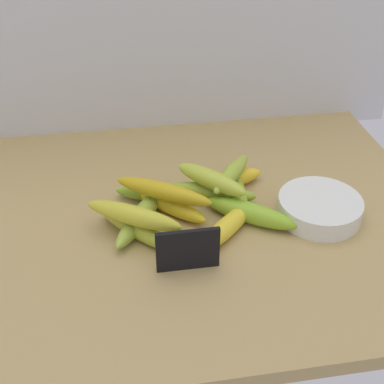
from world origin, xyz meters
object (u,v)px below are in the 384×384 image
object	(u,v)px
chalkboard_sign	(188,251)
banana_2	(227,227)
banana_9	(231,174)
banana_5	(166,203)
banana_10	(211,179)
banana_0	(227,180)
banana_1	(209,192)
banana_4	(141,216)
banana_7	(154,194)
banana_3	(236,190)
banana_11	(133,215)
banana_6	(251,213)
banana_8	(138,230)
fruit_bowl	(319,208)
banana_12	(163,191)

from	to	relation	value
chalkboard_sign	banana_2	bearing A→B (deg)	41.79
banana_2	banana_9	world-z (taller)	banana_9
banana_5	banana_10	xyz separation A→B (cm)	(9.24, 1.14, 3.91)
banana_0	banana_10	xyz separation A→B (cm)	(-4.52, -4.67, 3.85)
banana_1	banana_4	bearing A→B (deg)	-158.71
banana_7	banana_9	distance (cm)	16.40
banana_3	banana_5	bearing A→B (deg)	-171.57
banana_5	banana_3	bearing A→B (deg)	8.43
banana_11	banana_10	bearing A→B (deg)	28.43
banana_5	banana_7	world-z (taller)	banana_5
banana_6	banana_8	world-z (taller)	banana_6
fruit_bowl	banana_11	distance (cm)	36.51
banana_4	banana_12	world-z (taller)	banana_12
banana_5	banana_9	world-z (taller)	banana_9
banana_5	banana_10	size ratio (longest dim) A/B	1.19
banana_3	banana_5	world-z (taller)	banana_5
fruit_bowl	banana_8	world-z (taller)	fruit_bowl
banana_3	banana_12	bearing A→B (deg)	-168.23
fruit_bowl	banana_11	xyz separation A→B (cm)	(-36.35, -0.88, 3.30)
banana_1	banana_7	xyz separation A→B (cm)	(-11.14, 1.59, -0.21)
banana_0	banana_5	xyz separation A→B (cm)	(-13.76, -5.81, -0.06)
banana_2	banana_6	distance (cm)	6.25
banana_10	banana_11	xyz separation A→B (cm)	(-16.05, -8.69, -0.44)
chalkboard_sign	banana_12	size ratio (longest dim) A/B	0.54
banana_8	banana_2	bearing A→B (deg)	-6.88
chalkboard_sign	banana_6	xyz separation A→B (cm)	(14.03, 10.86, -1.79)
banana_3	banana_12	xyz separation A→B (cm)	(-15.47, -3.22, 3.72)
banana_4	banana_8	xyz separation A→B (cm)	(-0.84, -3.90, -0.11)
banana_5	banana_7	size ratio (longest dim) A/B	1.22
banana_12	banana_2	bearing A→B (deg)	-37.32
fruit_bowl	banana_7	xyz separation A→B (cm)	(-31.68, 10.34, -0.31)
fruit_bowl	banana_11	world-z (taller)	banana_11
banana_1	banana_8	size ratio (longest dim) A/B	1.01
banana_4	banana_3	bearing A→B (deg)	15.73
fruit_bowl	banana_0	bearing A→B (deg)	141.68
banana_3	banana_11	world-z (taller)	banana_11
banana_1	banana_8	distance (cm)	17.84
chalkboard_sign	banana_12	xyz separation A→B (cm)	(-2.31, 16.05, 1.65)
banana_1	banana_5	bearing A→B (deg)	-166.93
fruit_bowl	banana_5	world-z (taller)	fruit_bowl
banana_7	banana_12	size ratio (longest dim) A/B	0.79
banana_8	banana_12	size ratio (longest dim) A/B	0.95
banana_4	banana_9	distance (cm)	20.58
chalkboard_sign	banana_12	distance (cm)	16.30
banana_6	fruit_bowl	bearing A→B (deg)	-1.89
banana_7	banana_9	world-z (taller)	banana_9
banana_12	banana_6	bearing A→B (deg)	-17.62
banana_9	banana_11	world-z (taller)	banana_11
banana_6	banana_10	size ratio (longest dim) A/B	1.15
banana_2	banana_11	xyz separation A→B (cm)	(-17.17, 1.81, 3.49)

